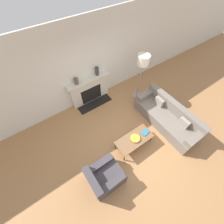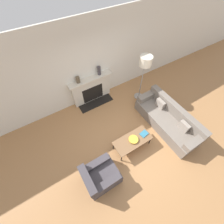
{
  "view_description": "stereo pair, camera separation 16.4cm",
  "coord_description": "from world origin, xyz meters",
  "px_view_note": "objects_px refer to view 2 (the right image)",
  "views": [
    {
      "loc": [
        -1.78,
        -1.37,
        4.39
      ],
      "look_at": [
        -0.1,
        1.03,
        0.45
      ],
      "focal_mm": 24.0,
      "sensor_mm": 36.0,
      "label": 1
    },
    {
      "loc": [
        -1.64,
        -1.46,
        4.39
      ],
      "look_at": [
        -0.1,
        1.03,
        0.45
      ],
      "focal_mm": 24.0,
      "sensor_mm": 36.0,
      "label": 2
    }
  ],
  "objects_px": {
    "armchair_near": "(100,176)",
    "coffee_table": "(133,140)",
    "couch": "(168,120)",
    "mantel_vase_center_left": "(99,71)",
    "floor_lamp": "(145,64)",
    "fireplace": "(92,89)",
    "bowl": "(133,139)",
    "book": "(144,134)",
    "mantel_vase_left": "(78,80)"
  },
  "relations": [
    {
      "from": "couch",
      "to": "mantel_vase_center_left",
      "type": "height_order",
      "value": "mantel_vase_center_left"
    },
    {
      "from": "floor_lamp",
      "to": "bowl",
      "type": "bearing_deg",
      "value": -133.1
    },
    {
      "from": "book",
      "to": "bowl",
      "type": "bearing_deg",
      "value": 170.64
    },
    {
      "from": "fireplace",
      "to": "mantel_vase_center_left",
      "type": "xyz_separation_m",
      "value": [
        0.38,
        0.02,
        0.68
      ]
    },
    {
      "from": "floor_lamp",
      "to": "mantel_vase_left",
      "type": "distance_m",
      "value": 2.2
    },
    {
      "from": "couch",
      "to": "mantel_vase_left",
      "type": "xyz_separation_m",
      "value": [
        -1.97,
        2.38,
        0.83
      ]
    },
    {
      "from": "couch",
      "to": "book",
      "type": "distance_m",
      "value": 1.04
    },
    {
      "from": "armchair_near",
      "to": "coffee_table",
      "type": "relative_size",
      "value": 0.77
    },
    {
      "from": "mantel_vase_center_left",
      "to": "book",
      "type": "bearing_deg",
      "value": -86.46
    },
    {
      "from": "coffee_table",
      "to": "book",
      "type": "relative_size",
      "value": 4.39
    },
    {
      "from": "bowl",
      "to": "floor_lamp",
      "type": "height_order",
      "value": "floor_lamp"
    },
    {
      "from": "coffee_table",
      "to": "bowl",
      "type": "height_order",
      "value": "bowl"
    },
    {
      "from": "couch",
      "to": "floor_lamp",
      "type": "distance_m",
      "value": 1.94
    },
    {
      "from": "armchair_near",
      "to": "mantel_vase_left",
      "type": "relative_size",
      "value": 4.12
    },
    {
      "from": "coffee_table",
      "to": "bowl",
      "type": "relative_size",
      "value": 4.03
    },
    {
      "from": "couch",
      "to": "floor_lamp",
      "type": "xyz_separation_m",
      "value": [
        0.03,
        1.53,
        1.2
      ]
    },
    {
      "from": "armchair_near",
      "to": "floor_lamp",
      "type": "height_order",
      "value": "floor_lamp"
    },
    {
      "from": "mantel_vase_center_left",
      "to": "floor_lamp",
      "type": "bearing_deg",
      "value": -35.25
    },
    {
      "from": "book",
      "to": "floor_lamp",
      "type": "distance_m",
      "value": 2.18
    },
    {
      "from": "floor_lamp",
      "to": "mantel_vase_center_left",
      "type": "xyz_separation_m",
      "value": [
        -1.21,
        0.86,
        -0.32
      ]
    },
    {
      "from": "bowl",
      "to": "armchair_near",
      "type": "bearing_deg",
      "value": -165.37
    },
    {
      "from": "mantel_vase_left",
      "to": "floor_lamp",
      "type": "bearing_deg",
      "value": -23.25
    },
    {
      "from": "armchair_near",
      "to": "couch",
      "type": "bearing_deg",
      "value": -82.31
    },
    {
      "from": "floor_lamp",
      "to": "fireplace",
      "type": "bearing_deg",
      "value": 152.07
    },
    {
      "from": "couch",
      "to": "book",
      "type": "bearing_deg",
      "value": -88.06
    },
    {
      "from": "couch",
      "to": "bowl",
      "type": "height_order",
      "value": "couch"
    },
    {
      "from": "bowl",
      "to": "floor_lamp",
      "type": "distance_m",
      "value": 2.38
    },
    {
      "from": "coffee_table",
      "to": "mantel_vase_center_left",
      "type": "xyz_separation_m",
      "value": [
        0.26,
        2.4,
        0.81
      ]
    },
    {
      "from": "couch",
      "to": "bowl",
      "type": "bearing_deg",
      "value": -88.89
    },
    {
      "from": "bowl",
      "to": "book",
      "type": "relative_size",
      "value": 1.09
    },
    {
      "from": "coffee_table",
      "to": "mantel_vase_left",
      "type": "bearing_deg",
      "value": 102.28
    },
    {
      "from": "fireplace",
      "to": "coffee_table",
      "type": "distance_m",
      "value": 2.4
    },
    {
      "from": "book",
      "to": "mantel_vase_left",
      "type": "xyz_separation_m",
      "value": [
        -0.93,
        2.42,
        0.73
      ]
    },
    {
      "from": "armchair_near",
      "to": "floor_lamp",
      "type": "relative_size",
      "value": 0.49
    },
    {
      "from": "couch",
      "to": "armchair_near",
      "type": "relative_size",
      "value": 2.62
    },
    {
      "from": "couch",
      "to": "book",
      "type": "xyz_separation_m",
      "value": [
        -1.04,
        -0.04,
        0.11
      ]
    },
    {
      "from": "armchair_near",
      "to": "floor_lamp",
      "type": "xyz_separation_m",
      "value": [
        2.77,
        1.9,
        1.21
      ]
    },
    {
      "from": "couch",
      "to": "mantel_vase_center_left",
      "type": "distance_m",
      "value": 2.8
    },
    {
      "from": "fireplace",
      "to": "mantel_vase_center_left",
      "type": "bearing_deg",
      "value": 2.35
    },
    {
      "from": "couch",
      "to": "mantel_vase_center_left",
      "type": "relative_size",
      "value": 7.52
    },
    {
      "from": "mantel_vase_center_left",
      "to": "fireplace",
      "type": "bearing_deg",
      "value": -177.65
    },
    {
      "from": "fireplace",
      "to": "armchair_near",
      "type": "bearing_deg",
      "value": -113.28
    },
    {
      "from": "book",
      "to": "mantel_vase_center_left",
      "type": "bearing_deg",
      "value": 85.29
    },
    {
      "from": "armchair_near",
      "to": "bowl",
      "type": "relative_size",
      "value": 3.1
    },
    {
      "from": "coffee_table",
      "to": "mantel_vase_center_left",
      "type": "distance_m",
      "value": 2.55
    },
    {
      "from": "floor_lamp",
      "to": "mantel_vase_left",
      "type": "xyz_separation_m",
      "value": [
        -2.0,
        0.86,
        -0.37
      ]
    },
    {
      "from": "bowl",
      "to": "floor_lamp",
      "type": "xyz_separation_m",
      "value": [
        1.45,
        1.55,
        1.07
      ]
    },
    {
      "from": "book",
      "to": "floor_lamp",
      "type": "relative_size",
      "value": 0.15
    },
    {
      "from": "armchair_near",
      "to": "floor_lamp",
      "type": "bearing_deg",
      "value": -55.57
    },
    {
      "from": "armchair_near",
      "to": "coffee_table",
      "type": "distance_m",
      "value": 1.34
    }
  ]
}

